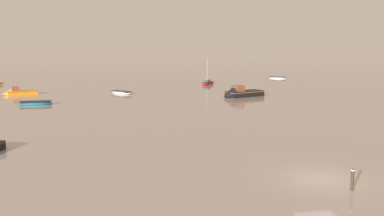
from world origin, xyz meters
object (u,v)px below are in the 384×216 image
(mooring_post_left, at_px, (352,180))
(motorboat_moored_2, at_px, (17,93))
(rowboat_moored_3, at_px, (36,103))
(motorboat_moored_3, at_px, (239,94))
(rowboat_moored_1, at_px, (121,93))
(sailboat_moored_1, at_px, (208,83))
(rowboat_moored_5, at_px, (278,78))

(mooring_post_left, bearing_deg, motorboat_moored_2, 119.61)
(rowboat_moored_3, relative_size, motorboat_moored_3, 0.59)
(motorboat_moored_2, height_order, motorboat_moored_3, motorboat_moored_3)
(rowboat_moored_3, distance_m, motorboat_moored_3, 28.40)
(rowboat_moored_1, relative_size, sailboat_moored_1, 0.76)
(rowboat_moored_3, xyz_separation_m, mooring_post_left, (22.48, -36.39, 0.40))
(rowboat_moored_5, bearing_deg, motorboat_moored_3, 90.98)
(rowboat_moored_1, distance_m, motorboat_moored_2, 15.81)
(rowboat_moored_1, relative_size, motorboat_moored_2, 0.75)
(rowboat_moored_1, distance_m, sailboat_moored_1, 20.39)
(motorboat_moored_3, bearing_deg, rowboat_moored_1, -42.74)
(rowboat_moored_3, distance_m, mooring_post_left, 42.77)
(motorboat_moored_2, bearing_deg, sailboat_moored_1, -178.50)
(rowboat_moored_1, height_order, rowboat_moored_3, rowboat_moored_3)
(rowboat_moored_3, xyz_separation_m, motorboat_moored_2, (-4.60, 11.27, 0.11))
(rowboat_moored_1, xyz_separation_m, mooring_post_left, (11.33, -46.26, 0.41))
(sailboat_moored_1, relative_size, motorboat_moored_2, 0.99)
(motorboat_moored_3, height_order, mooring_post_left, motorboat_moored_3)
(rowboat_moored_1, xyz_separation_m, rowboat_moored_5, (35.17, 21.90, -0.01))
(rowboat_moored_5, bearing_deg, rowboat_moored_3, 67.29)
(motorboat_moored_2, bearing_deg, rowboat_moored_5, -174.17)
(mooring_post_left, bearing_deg, rowboat_moored_5, 70.72)
(motorboat_moored_2, bearing_deg, mooring_post_left, 103.51)
(sailboat_moored_1, height_order, mooring_post_left, sailboat_moored_1)
(motorboat_moored_3, bearing_deg, sailboat_moored_1, -108.85)
(motorboat_moored_2, bearing_deg, rowboat_moored_1, 158.83)
(motorboat_moored_3, bearing_deg, rowboat_moored_5, -141.99)
(sailboat_moored_1, bearing_deg, rowboat_moored_1, -21.35)
(motorboat_moored_2, xyz_separation_m, motorboat_moored_3, (32.87, -8.54, 0.09))
(motorboat_moored_3, bearing_deg, rowboat_moored_3, -14.59)
(rowboat_moored_3, distance_m, motorboat_moored_2, 12.17)
(rowboat_moored_1, distance_m, motorboat_moored_3, 18.55)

